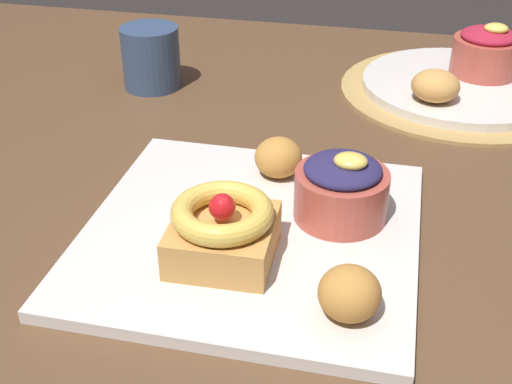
{
  "coord_description": "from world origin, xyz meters",
  "views": [
    {
      "loc": [
        0.12,
        -0.7,
        1.1
      ],
      "look_at": [
        -0.01,
        -0.18,
        0.77
      ],
      "focal_mm": 47.62,
      "sensor_mm": 36.0,
      "label": 1
    }
  ],
  "objects_px": {
    "fritter_front": "(349,293)",
    "back_pastry": "(435,86)",
    "back_ramekin": "(486,51)",
    "front_plate": "(251,234)",
    "back_plate": "(461,85)",
    "cake_slice": "(223,230)",
    "fritter_middle": "(278,157)",
    "berry_ramekin": "(342,189)",
    "coffee_mug": "(151,57)"
  },
  "relations": [
    {
      "from": "fritter_front",
      "to": "back_pastry",
      "type": "relative_size",
      "value": 0.83
    },
    {
      "from": "back_pastry",
      "to": "fritter_front",
      "type": "bearing_deg",
      "value": -98.5
    },
    {
      "from": "back_ramekin",
      "to": "fritter_front",
      "type": "bearing_deg",
      "value": -103.68
    },
    {
      "from": "front_plate",
      "to": "back_plate",
      "type": "distance_m",
      "value": 0.45
    },
    {
      "from": "fritter_front",
      "to": "back_ramekin",
      "type": "distance_m",
      "value": 0.55
    },
    {
      "from": "cake_slice",
      "to": "fritter_middle",
      "type": "relative_size",
      "value": 1.82
    },
    {
      "from": "front_plate",
      "to": "back_ramekin",
      "type": "xyz_separation_m",
      "value": [
        0.23,
        0.44,
        0.04
      ]
    },
    {
      "from": "fritter_front",
      "to": "back_plate",
      "type": "height_order",
      "value": "fritter_front"
    },
    {
      "from": "berry_ramekin",
      "to": "coffee_mug",
      "type": "distance_m",
      "value": 0.41
    },
    {
      "from": "back_ramekin",
      "to": "coffee_mug",
      "type": "height_order",
      "value": "back_ramekin"
    },
    {
      "from": "berry_ramekin",
      "to": "coffee_mug",
      "type": "height_order",
      "value": "coffee_mug"
    },
    {
      "from": "cake_slice",
      "to": "coffee_mug",
      "type": "xyz_separation_m",
      "value": [
        -0.2,
        0.38,
        0.0
      ]
    },
    {
      "from": "cake_slice",
      "to": "fritter_front",
      "type": "xyz_separation_m",
      "value": [
        0.11,
        -0.05,
        -0.01
      ]
    },
    {
      "from": "coffee_mug",
      "to": "cake_slice",
      "type": "bearing_deg",
      "value": -61.45
    },
    {
      "from": "berry_ramekin",
      "to": "back_ramekin",
      "type": "relative_size",
      "value": 0.97
    },
    {
      "from": "berry_ramekin",
      "to": "back_plate",
      "type": "xyz_separation_m",
      "value": [
        0.12,
        0.36,
        -0.03
      ]
    },
    {
      "from": "front_plate",
      "to": "cake_slice",
      "type": "distance_m",
      "value": 0.06
    },
    {
      "from": "berry_ramekin",
      "to": "back_pastry",
      "type": "distance_m",
      "value": 0.3
    },
    {
      "from": "cake_slice",
      "to": "coffee_mug",
      "type": "bearing_deg",
      "value": 118.55
    },
    {
      "from": "back_plate",
      "to": "back_ramekin",
      "type": "relative_size",
      "value": 2.91
    },
    {
      "from": "front_plate",
      "to": "cake_slice",
      "type": "bearing_deg",
      "value": -106.55
    },
    {
      "from": "cake_slice",
      "to": "berry_ramekin",
      "type": "relative_size",
      "value": 1.03
    },
    {
      "from": "cake_slice",
      "to": "back_plate",
      "type": "height_order",
      "value": "cake_slice"
    },
    {
      "from": "cake_slice",
      "to": "back_pastry",
      "type": "height_order",
      "value": "cake_slice"
    },
    {
      "from": "back_plate",
      "to": "coffee_mug",
      "type": "height_order",
      "value": "coffee_mug"
    },
    {
      "from": "front_plate",
      "to": "coffee_mug",
      "type": "bearing_deg",
      "value": 123.62
    },
    {
      "from": "front_plate",
      "to": "fritter_front",
      "type": "height_order",
      "value": "fritter_front"
    },
    {
      "from": "fritter_front",
      "to": "front_plate",
      "type": "bearing_deg",
      "value": 135.74
    },
    {
      "from": "front_plate",
      "to": "back_ramekin",
      "type": "bearing_deg",
      "value": 62.06
    },
    {
      "from": "fritter_middle",
      "to": "coffee_mug",
      "type": "height_order",
      "value": "coffee_mug"
    },
    {
      "from": "coffee_mug",
      "to": "fritter_middle",
      "type": "bearing_deg",
      "value": -45.27
    },
    {
      "from": "front_plate",
      "to": "back_pastry",
      "type": "bearing_deg",
      "value": 63.28
    },
    {
      "from": "back_ramekin",
      "to": "coffee_mug",
      "type": "bearing_deg",
      "value": -166.66
    },
    {
      "from": "fritter_middle",
      "to": "cake_slice",
      "type": "bearing_deg",
      "value": -96.97
    },
    {
      "from": "cake_slice",
      "to": "front_plate",
      "type": "bearing_deg",
      "value": 73.45
    },
    {
      "from": "fritter_front",
      "to": "coffee_mug",
      "type": "height_order",
      "value": "coffee_mug"
    },
    {
      "from": "front_plate",
      "to": "fritter_middle",
      "type": "bearing_deg",
      "value": 87.56
    },
    {
      "from": "cake_slice",
      "to": "back_plate",
      "type": "relative_size",
      "value": 0.34
    },
    {
      "from": "berry_ramekin",
      "to": "fritter_front",
      "type": "xyz_separation_m",
      "value": [
        0.02,
        -0.14,
        -0.01
      ]
    },
    {
      "from": "fritter_front",
      "to": "back_pastry",
      "type": "xyz_separation_m",
      "value": [
        0.06,
        0.43,
        0.0
      ]
    },
    {
      "from": "fritter_front",
      "to": "back_ramekin",
      "type": "height_order",
      "value": "back_ramekin"
    },
    {
      "from": "berry_ramekin",
      "to": "back_plate",
      "type": "distance_m",
      "value": 0.38
    },
    {
      "from": "front_plate",
      "to": "back_plate",
      "type": "relative_size",
      "value": 1.15
    },
    {
      "from": "front_plate",
      "to": "fritter_middle",
      "type": "height_order",
      "value": "fritter_middle"
    },
    {
      "from": "fritter_front",
      "to": "back_ramekin",
      "type": "relative_size",
      "value": 0.55
    },
    {
      "from": "cake_slice",
      "to": "fritter_front",
      "type": "distance_m",
      "value": 0.13
    },
    {
      "from": "front_plate",
      "to": "coffee_mug",
      "type": "height_order",
      "value": "coffee_mug"
    },
    {
      "from": "cake_slice",
      "to": "back_pastry",
      "type": "distance_m",
      "value": 0.41
    },
    {
      "from": "fritter_middle",
      "to": "back_ramekin",
      "type": "relative_size",
      "value": 0.55
    },
    {
      "from": "fritter_middle",
      "to": "coffee_mug",
      "type": "xyz_separation_m",
      "value": [
        -0.22,
        0.23,
        0.01
      ]
    }
  ]
}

